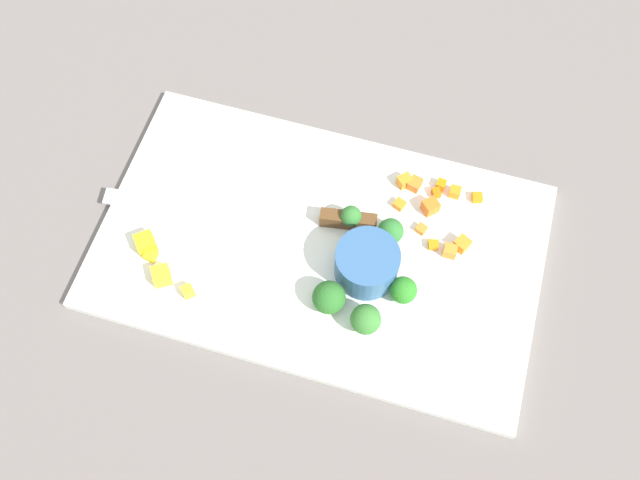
# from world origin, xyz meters

# --- Properties ---
(ground_plane) EXTENTS (4.00, 4.00, 0.00)m
(ground_plane) POSITION_xyz_m (0.00, 0.00, 0.00)
(ground_plane) COLOR #68615E
(cutting_board) EXTENTS (0.51, 0.31, 0.01)m
(cutting_board) POSITION_xyz_m (0.00, 0.00, 0.01)
(cutting_board) COLOR white
(cutting_board) RESTS_ON ground_plane
(prep_bowl) EXTENTS (0.07, 0.07, 0.05)m
(prep_bowl) POSITION_xyz_m (-0.06, 0.02, 0.03)
(prep_bowl) COLOR #305988
(prep_bowl) RESTS_ON cutting_board
(chef_knife) EXTENTS (0.33, 0.07, 0.02)m
(chef_knife) POSITION_xyz_m (0.04, -0.02, 0.02)
(chef_knife) COLOR silver
(chef_knife) RESTS_ON cutting_board
(carrot_dice_0) EXTENTS (0.01, 0.01, 0.01)m
(carrot_dice_0) POSITION_xyz_m (-0.14, -0.11, 0.02)
(carrot_dice_0) COLOR orange
(carrot_dice_0) RESTS_ON cutting_board
(carrot_dice_1) EXTENTS (0.02, 0.02, 0.01)m
(carrot_dice_1) POSITION_xyz_m (-0.08, -0.11, 0.02)
(carrot_dice_1) COLOR orange
(carrot_dice_1) RESTS_ON cutting_board
(carrot_dice_2) EXTENTS (0.01, 0.01, 0.01)m
(carrot_dice_2) POSITION_xyz_m (-0.16, -0.11, 0.02)
(carrot_dice_2) COLOR orange
(carrot_dice_2) RESTS_ON cutting_board
(carrot_dice_3) EXTENTS (0.02, 0.02, 0.01)m
(carrot_dice_3) POSITION_xyz_m (-0.09, -0.11, 0.02)
(carrot_dice_3) COLOR orange
(carrot_dice_3) RESTS_ON cutting_board
(carrot_dice_4) EXTENTS (0.01, 0.01, 0.01)m
(carrot_dice_4) POSITION_xyz_m (-0.12, -0.12, 0.02)
(carrot_dice_4) COLOR orange
(carrot_dice_4) RESTS_ON cutting_board
(carrot_dice_5) EXTENTS (0.01, 0.01, 0.01)m
(carrot_dice_5) POSITION_xyz_m (-0.12, -0.10, 0.02)
(carrot_dice_5) COLOR orange
(carrot_dice_5) RESTS_ON cutting_board
(carrot_dice_6) EXTENTS (0.02, 0.01, 0.01)m
(carrot_dice_6) POSITION_xyz_m (-0.15, -0.03, 0.02)
(carrot_dice_6) COLOR orange
(carrot_dice_6) RESTS_ON cutting_board
(carrot_dice_7) EXTENTS (0.02, 0.02, 0.01)m
(carrot_dice_7) POSITION_xyz_m (-0.16, -0.04, 0.02)
(carrot_dice_7) COLOR orange
(carrot_dice_7) RESTS_ON cutting_board
(carrot_dice_8) EXTENTS (0.02, 0.02, 0.02)m
(carrot_dice_8) POSITION_xyz_m (-0.11, -0.08, 0.02)
(carrot_dice_8) COLOR orange
(carrot_dice_8) RESTS_ON cutting_board
(carrot_dice_9) EXTENTS (0.02, 0.02, 0.01)m
(carrot_dice_9) POSITION_xyz_m (-0.08, -0.07, 0.02)
(carrot_dice_9) COLOR orange
(carrot_dice_9) RESTS_ON cutting_board
(carrot_dice_10) EXTENTS (0.01, 0.01, 0.01)m
(carrot_dice_10) POSITION_xyz_m (-0.11, -0.05, 0.02)
(carrot_dice_10) COLOR orange
(carrot_dice_10) RESTS_ON cutting_board
(carrot_dice_11) EXTENTS (0.01, 0.01, 0.01)m
(carrot_dice_11) POSITION_xyz_m (-0.13, -0.03, 0.02)
(carrot_dice_11) COLOR orange
(carrot_dice_11) RESTS_ON cutting_board
(pepper_dice_0) EXTENTS (0.01, 0.02, 0.01)m
(pepper_dice_0) POSITION_xyz_m (0.18, 0.07, 0.02)
(pepper_dice_0) COLOR yellow
(pepper_dice_0) RESTS_ON cutting_board
(pepper_dice_1) EXTENTS (0.02, 0.02, 0.01)m
(pepper_dice_1) POSITION_xyz_m (0.12, 0.10, 0.02)
(pepper_dice_1) COLOR yellow
(pepper_dice_1) RESTS_ON cutting_board
(pepper_dice_2) EXTENTS (0.03, 0.03, 0.02)m
(pepper_dice_2) POSITION_xyz_m (0.16, 0.09, 0.02)
(pepper_dice_2) COLOR yellow
(pepper_dice_2) RESTS_ON cutting_board
(pepper_dice_3) EXTENTS (0.03, 0.03, 0.02)m
(pepper_dice_3) POSITION_xyz_m (0.19, 0.06, 0.02)
(pepper_dice_3) COLOR yellow
(pepper_dice_3) RESTS_ON cutting_board
(broccoli_floret_0) EXTENTS (0.04, 0.04, 0.04)m
(broccoli_floret_0) POSITION_xyz_m (-0.03, 0.07, 0.03)
(broccoli_floret_0) COLOR #83C168
(broccoli_floret_0) RESTS_ON cutting_board
(broccoli_floret_1) EXTENTS (0.03, 0.03, 0.04)m
(broccoli_floret_1) POSITION_xyz_m (-0.08, 0.08, 0.03)
(broccoli_floret_1) COLOR #95AD5B
(broccoli_floret_1) RESTS_ON cutting_board
(broccoli_floret_2) EXTENTS (0.03, 0.03, 0.03)m
(broccoli_floret_2) POSITION_xyz_m (-0.08, -0.03, 0.03)
(broccoli_floret_2) COLOR #93B56C
(broccoli_floret_2) RESTS_ON cutting_board
(broccoli_floret_3) EXTENTS (0.02, 0.02, 0.03)m
(broccoli_floret_3) POSITION_xyz_m (-0.03, -0.04, 0.03)
(broccoli_floret_3) COLOR #88BB61
(broccoli_floret_3) RESTS_ON cutting_board
(broccoli_floret_4) EXTENTS (0.03, 0.03, 0.03)m
(broccoli_floret_4) POSITION_xyz_m (-0.11, 0.04, 0.03)
(broccoli_floret_4) COLOR #90B16A
(broccoli_floret_4) RESTS_ON cutting_board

